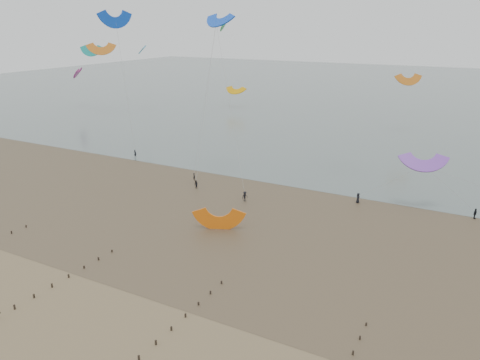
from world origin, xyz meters
The scene contains 6 objects.
ground centered at (0.00, 0.00, 0.00)m, with size 500.00×500.00×0.00m, color brown.
sea_and_shore centered at (-4.08, 34.40, 0.01)m, with size 500.00×665.00×0.03m.
kitesurfer_lead centered at (-21.47, 44.43, 0.77)m, with size 0.56×0.37×1.55m, color black.
kitesurfers centered at (17.85, 48.16, 0.91)m, with size 126.35×19.06×1.88m.
grounded_kite centered at (-4.58, 25.94, 0.00)m, with size 6.97×3.65×5.31m, color orange, non-canonical shape.
kites_airborne centered at (-9.90, 87.28, 20.88)m, with size 250.82×108.67×44.28m.
Camera 1 is at (30.11, -31.96, 30.90)m, focal length 35.00 mm.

